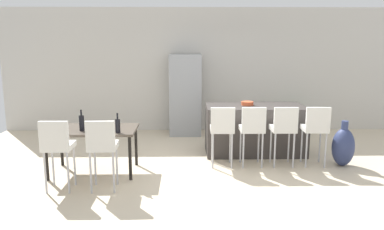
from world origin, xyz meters
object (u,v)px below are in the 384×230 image
at_px(wine_bottle_corner, 82,123).
at_px(wine_glass_left, 96,124).
at_px(wine_bottle_inner, 118,126).
at_px(refrigerator, 185,95).
at_px(dining_table, 93,133).
at_px(wine_glass_middle, 66,126).
at_px(bar_chair_left, 222,127).
at_px(floor_vase, 343,147).
at_px(bar_chair_far, 316,127).
at_px(bar_chair_middle, 252,127).
at_px(dining_chair_far, 102,144).
at_px(fruit_bowl, 247,103).
at_px(kitchen_island, 255,129).
at_px(potted_plant, 297,118).
at_px(dining_chair_near, 57,144).
at_px(bar_chair_right, 284,127).

bearing_deg(wine_bottle_corner, wine_glass_left, -24.57).
xyz_separation_m(wine_bottle_inner, refrigerator, (1.04, 2.95, 0.07)).
height_order(dining_table, wine_glass_middle, wine_glass_middle).
relative_size(bar_chair_left, dining_table, 0.75).
height_order(wine_bottle_inner, floor_vase, wine_bottle_inner).
bearing_deg(bar_chair_far, dining_table, -176.05).
relative_size(wine_glass_left, refrigerator, 0.09).
xyz_separation_m(wine_bottle_inner, floor_vase, (3.76, 0.56, -0.52)).
height_order(bar_chair_middle, dining_chair_far, same).
bearing_deg(fruit_bowl, dining_table, -156.59).
bearing_deg(wine_glass_middle, floor_vase, 7.86).
relative_size(bar_chair_middle, dining_chair_far, 1.00).
distance_m(kitchen_island, dining_chair_far, 3.15).
distance_m(wine_bottle_inner, wine_glass_middle, 0.77).
xyz_separation_m(bar_chair_left, wine_bottle_corner, (-2.25, -0.40, 0.17)).
height_order(kitchen_island, refrigerator, refrigerator).
bearing_deg(fruit_bowl, bar_chair_far, -41.48).
height_order(bar_chair_left, potted_plant, bar_chair_left).
relative_size(dining_chair_near, wine_glass_middle, 6.03).
bearing_deg(bar_chair_right, bar_chair_far, 0.01).
distance_m(dining_chair_near, refrigerator, 3.89).
xyz_separation_m(bar_chair_left, dining_chair_far, (-1.80, -1.04, 0.00)).
distance_m(bar_chair_middle, wine_glass_middle, 3.01).
distance_m(bar_chair_right, wine_glass_left, 3.10).
xyz_separation_m(dining_table, dining_chair_near, (-0.32, -0.78, 0.03)).
relative_size(dining_table, wine_bottle_corner, 4.19).
xyz_separation_m(kitchen_island, wine_bottle_inner, (-2.37, -1.40, 0.39)).
bearing_deg(bar_chair_right, dining_chair_near, -163.40).
relative_size(dining_chair_far, wine_glass_left, 6.03).
bearing_deg(bar_chair_left, wine_bottle_inner, -161.52).
bearing_deg(bar_chair_far, wine_glass_middle, -171.30).
bearing_deg(dining_table, wine_glass_left, -65.67).
bearing_deg(wine_glass_left, kitchen_island, 26.55).
xyz_separation_m(dining_chair_far, wine_bottle_corner, (-0.45, 0.64, 0.17)).
height_order(wine_bottle_corner, wine_bottle_inner, wine_bottle_corner).
relative_size(dining_chair_far, fruit_bowl, 4.51).
bearing_deg(wine_bottle_corner, dining_chair_near, -106.10).
height_order(wine_bottle_corner, wine_glass_left, wine_bottle_corner).
relative_size(bar_chair_right, wine_bottle_inner, 3.38).
height_order(kitchen_island, wine_bottle_corner, wine_bottle_corner).
height_order(bar_chair_right, dining_table, bar_chair_right).
bearing_deg(bar_chair_right, kitchen_island, 112.04).
bearing_deg(potted_plant, wine_glass_left, -144.04).
bearing_deg(bar_chair_middle, floor_vase, 0.33).
height_order(bar_chair_middle, floor_vase, bar_chair_middle).
bearing_deg(wine_bottle_inner, floor_vase, 8.55).
relative_size(bar_chair_left, dining_chair_far, 1.00).
bearing_deg(kitchen_island, dining_chair_far, -143.20).
distance_m(kitchen_island, dining_chair_near, 3.67).
distance_m(bar_chair_right, wine_bottle_inner, 2.77).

